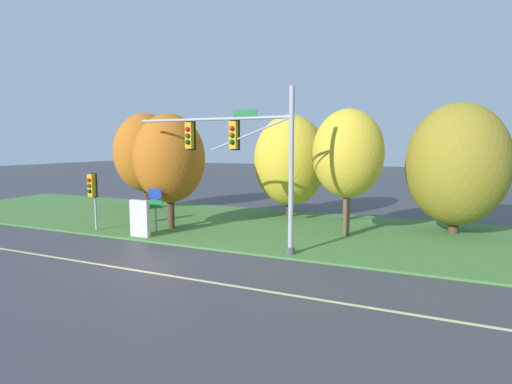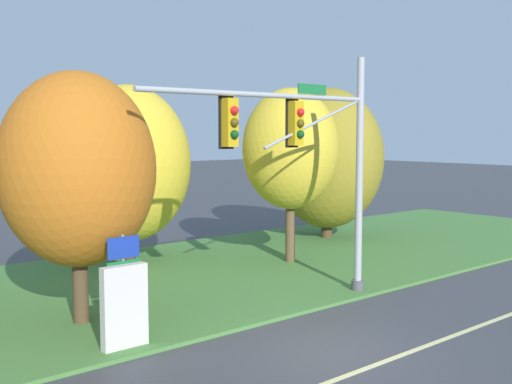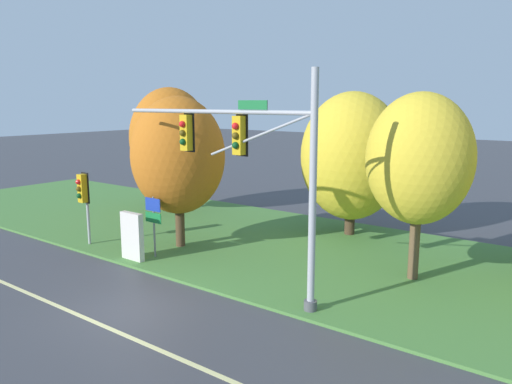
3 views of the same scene
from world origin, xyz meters
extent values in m
plane|color=#3D3D42|center=(0.00, 0.00, 0.00)|extent=(160.00, 160.00, 0.00)
cube|color=beige|center=(0.00, -1.20, 0.00)|extent=(36.00, 0.16, 0.01)
cube|color=#477A38|center=(0.00, 8.25, 0.05)|extent=(48.00, 11.50, 0.10)
cylinder|color=#9EA0A5|center=(4.60, 3.09, 3.66)|extent=(0.22, 0.22, 7.12)
cylinder|color=#4C4C51|center=(4.60, 3.09, 0.25)|extent=(0.40, 0.40, 0.30)
cylinder|color=#9EA0A5|center=(0.71, 3.09, 5.96)|extent=(7.77, 0.14, 0.14)
cylinder|color=#9EA0A5|center=(2.66, 3.09, 5.26)|extent=(3.91, 0.08, 1.48)
cube|color=gold|center=(1.87, 3.09, 5.23)|extent=(0.34, 0.28, 1.22)
cube|color=black|center=(1.87, 3.25, 5.23)|extent=(0.46, 0.04, 1.34)
sphere|color=red|center=(1.87, 2.92, 5.53)|extent=(0.22, 0.22, 0.22)
sphere|color=#51420C|center=(1.87, 2.92, 5.23)|extent=(0.22, 0.22, 0.22)
sphere|color=#0C4219|center=(1.87, 2.92, 4.93)|extent=(0.22, 0.22, 0.22)
cube|color=gold|center=(-0.45, 3.09, 5.23)|extent=(0.34, 0.28, 1.22)
cube|color=black|center=(-0.45, 3.25, 5.23)|extent=(0.46, 0.04, 1.34)
sphere|color=red|center=(-0.45, 2.92, 5.53)|extent=(0.22, 0.22, 0.22)
sphere|color=#51420C|center=(-0.45, 2.92, 5.23)|extent=(0.22, 0.22, 0.22)
sphere|color=#0C4219|center=(-0.45, 2.92, 4.93)|extent=(0.22, 0.22, 0.22)
cube|color=#196B33|center=(2.46, 3.04, 6.18)|extent=(1.10, 0.04, 0.28)
cylinder|color=slate|center=(-3.13, 3.85, 1.33)|extent=(0.08, 0.08, 2.46)
cube|color=#193399|center=(-3.13, 3.82, 2.25)|extent=(0.84, 0.03, 0.52)
cube|color=#197238|center=(-3.13, 3.82, 1.72)|extent=(0.89, 0.03, 0.41)
cylinder|color=#4C3823|center=(-3.42, 5.56, 1.53)|extent=(0.40, 0.40, 2.86)
ellipsoid|color=#B76019|center=(-3.42, 5.56, 4.05)|extent=(3.96, 3.96, 4.95)
cylinder|color=#423021|center=(1.54, 11.77, 1.30)|extent=(0.47, 0.47, 2.40)
ellipsoid|color=gold|center=(1.54, 11.77, 3.80)|extent=(4.72, 4.72, 5.90)
cylinder|color=brown|center=(6.07, 7.65, 1.73)|extent=(0.36, 0.36, 3.26)
ellipsoid|color=gold|center=(6.07, 7.65, 4.36)|extent=(3.62, 3.62, 4.52)
cylinder|color=#4C3823|center=(11.22, 10.54, 1.23)|extent=(0.52, 0.52, 2.26)
ellipsoid|color=olive|center=(11.22, 10.54, 3.78)|extent=(5.15, 5.15, 6.44)
cube|color=beige|center=(-3.55, 3.07, 1.05)|extent=(1.10, 0.24, 1.90)
cube|color=#4C4C51|center=(-3.95, 3.07, 0.15)|extent=(0.10, 0.20, 0.10)
cube|color=#4C4C51|center=(-3.15, 3.07, 0.15)|extent=(0.10, 0.20, 0.10)
camera|label=1|loc=(10.08, -12.91, 4.79)|focal=28.00mm
camera|label=2|loc=(-10.58, -9.62, 5.00)|focal=45.00mm
camera|label=3|loc=(11.80, -9.16, 6.27)|focal=35.00mm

